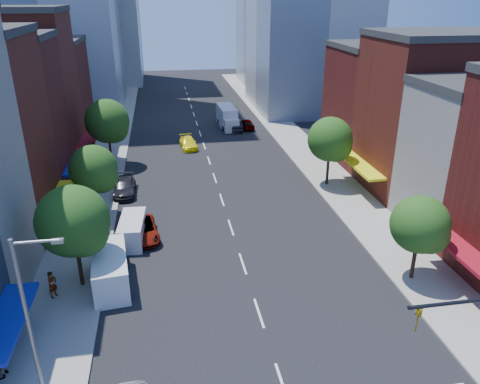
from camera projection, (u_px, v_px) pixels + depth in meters
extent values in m
plane|color=black|center=(282.00, 384.00, 24.37)|extent=(220.00, 220.00, 0.00)
cube|color=gray|center=(107.00, 155.00, 58.71)|extent=(5.00, 120.00, 0.15)
cube|color=gray|center=(299.00, 145.00, 62.55)|extent=(5.00, 120.00, 0.15)
cube|color=#591C15|center=(17.00, 94.00, 51.84)|extent=(12.00, 9.00, 17.00)
cube|color=#4D1313|center=(39.00, 95.00, 61.24)|extent=(12.00, 10.00, 13.00)
cube|color=#591C15|center=(430.00, 117.00, 46.43)|extent=(12.00, 10.00, 15.00)
cube|color=#4D1313|center=(384.00, 105.00, 55.90)|extent=(12.00, 10.00, 13.00)
imported|color=gold|center=(418.00, 319.00, 18.11)|extent=(0.22, 0.18, 1.10)
cylinder|color=slate|center=(29.00, 325.00, 21.62)|extent=(0.20, 0.20, 9.00)
cylinder|color=slate|center=(36.00, 242.00, 20.09)|extent=(2.00, 0.14, 0.14)
cube|color=slate|center=(58.00, 241.00, 20.25)|extent=(0.50, 0.25, 0.18)
cylinder|color=black|center=(79.00, 260.00, 31.76)|extent=(0.28, 0.28, 3.92)
sphere|color=#1F4313|center=(73.00, 221.00, 30.61)|extent=(4.80, 4.80, 4.80)
sphere|color=#1F4313|center=(83.00, 232.00, 30.70)|extent=(3.36, 3.36, 3.36)
cylinder|color=black|center=(97.00, 197.00, 41.80)|extent=(0.28, 0.28, 3.64)
sphere|color=#1F4313|center=(93.00, 169.00, 40.73)|extent=(4.20, 4.20, 4.20)
sphere|color=#1F4313|center=(101.00, 177.00, 40.80)|extent=(2.94, 2.94, 2.94)
cylinder|color=black|center=(110.00, 148.00, 54.39)|extent=(0.28, 0.28, 4.20)
sphere|color=#1F4313|center=(107.00, 121.00, 53.15)|extent=(5.00, 5.00, 5.00)
sphere|color=#1F4313|center=(113.00, 128.00, 53.27)|extent=(3.50, 3.50, 3.50)
cylinder|color=black|center=(414.00, 257.00, 32.68)|extent=(0.28, 0.28, 3.36)
sphere|color=#1F4313|center=(420.00, 224.00, 31.69)|extent=(4.00, 4.00, 4.00)
sphere|color=#1F4313|center=(429.00, 234.00, 31.75)|extent=(2.80, 2.80, 2.80)
cylinder|color=black|center=(328.00, 166.00, 48.90)|extent=(0.28, 0.28, 3.92)
sphere|color=#1F4313|center=(330.00, 139.00, 47.75)|extent=(4.60, 4.60, 4.60)
sphere|color=#1F4313|center=(336.00, 146.00, 47.84)|extent=(3.22, 3.22, 3.22)
imported|color=black|center=(113.00, 261.00, 34.17)|extent=(1.73, 4.49, 1.46)
imported|color=#999999|center=(143.00, 230.00, 38.73)|extent=(3.08, 5.45, 1.44)
imported|color=black|center=(125.00, 187.00, 47.25)|extent=(2.10, 5.16, 1.50)
cube|color=silver|center=(110.00, 270.00, 32.25)|extent=(2.91, 5.95, 2.41)
cube|color=black|center=(111.00, 283.00, 30.19)|extent=(2.24, 1.37, 1.03)
cylinder|color=black|center=(96.00, 298.00, 30.58)|extent=(0.38, 0.90, 0.87)
cylinder|color=black|center=(128.00, 293.00, 31.10)|extent=(0.38, 0.90, 0.87)
cylinder|color=black|center=(96.00, 267.00, 34.03)|extent=(0.38, 0.90, 0.87)
cylinder|color=black|center=(125.00, 263.00, 34.55)|extent=(0.38, 0.90, 0.87)
cube|color=silver|center=(133.00, 230.00, 38.14)|extent=(2.22, 4.84, 1.98)
cube|color=black|center=(130.00, 237.00, 36.39)|extent=(1.81, 1.07, 0.85)
cylinder|color=black|center=(120.00, 247.00, 36.86)|extent=(0.29, 0.73, 0.72)
cylinder|color=black|center=(142.00, 246.00, 37.01)|extent=(0.29, 0.73, 0.72)
cylinder|color=black|center=(125.00, 229.00, 39.80)|extent=(0.29, 0.73, 0.72)
cylinder|color=black|center=(146.00, 228.00, 39.95)|extent=(0.29, 0.73, 0.72)
imported|color=#FFEE0D|center=(188.00, 143.00, 61.37)|extent=(2.33, 4.91, 1.38)
imported|color=black|center=(236.00, 125.00, 69.26)|extent=(1.65, 4.63, 1.52)
imported|color=#999999|center=(246.00, 124.00, 70.21)|extent=(2.01, 4.43, 1.47)
cube|color=silver|center=(227.00, 116.00, 71.15)|extent=(2.53, 6.29, 3.06)
cube|color=silver|center=(231.00, 126.00, 68.06)|extent=(2.17, 1.80, 1.91)
cylinder|color=black|center=(223.00, 129.00, 68.80)|extent=(0.32, 0.87, 0.86)
cylinder|color=black|center=(237.00, 128.00, 69.19)|extent=(0.32, 0.87, 0.86)
cylinder|color=black|center=(219.00, 121.00, 72.67)|extent=(0.32, 0.87, 0.86)
cylinder|color=black|center=(232.00, 121.00, 73.06)|extent=(0.32, 0.87, 0.86)
imported|color=#999999|center=(52.00, 285.00, 30.81)|extent=(0.77, 0.83, 1.91)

